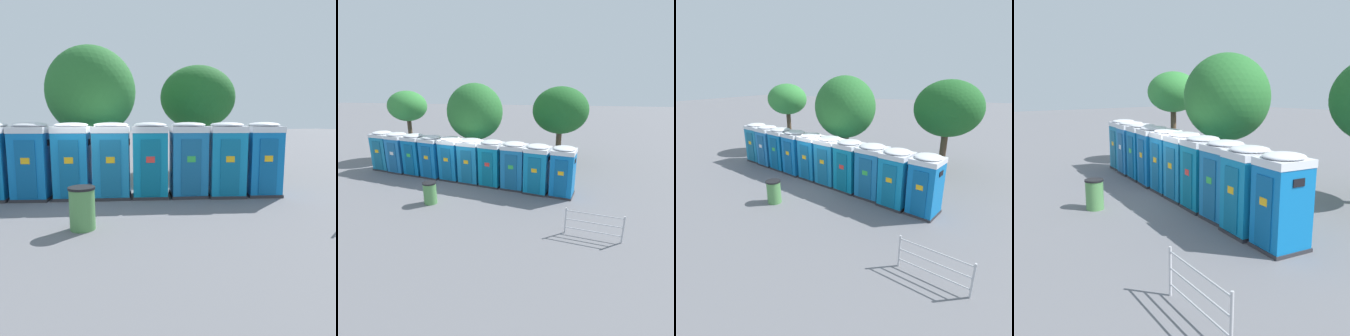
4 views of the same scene
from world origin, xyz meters
TOP-DOWN VIEW (x-y plane):
  - ground_plane at (0.00, 0.00)m, footprint 120.00×120.00m
  - portapotty_0 at (-5.73, 1.20)m, footprint 1.42×1.41m
  - portapotty_1 at (-4.47, 0.87)m, footprint 1.39×1.42m
  - portapotty_2 at (-3.19, 0.63)m, footprint 1.42×1.43m
  - portapotty_3 at (-1.92, 0.35)m, footprint 1.45×1.45m
  - portapotty_4 at (-0.64, 0.13)m, footprint 1.38×1.41m
  - portapotty_5 at (0.64, -0.13)m, footprint 1.43×1.41m
  - portapotty_6 at (1.91, -0.39)m, footprint 1.42×1.43m
  - portapotty_7 at (3.19, -0.63)m, footprint 1.42×1.39m
  - portapotty_8 at (4.45, -0.98)m, footprint 1.45×1.44m
  - portapotty_9 at (5.73, -1.18)m, footprint 1.38×1.41m
  - street_tree_0 at (-5.50, 4.28)m, footprint 2.80×2.80m
  - street_tree_2 at (0.17, 2.56)m, footprint 3.54×3.54m
  - trash_can at (-0.43, -3.25)m, footprint 0.64×0.64m
  - event_barrier at (6.76, -4.99)m, footprint 2.03×0.39m

SIDE VIEW (x-z plane):
  - ground_plane at x=0.00m, z-range 0.00..0.00m
  - trash_can at x=-0.43m, z-range 0.00..1.05m
  - event_barrier at x=6.76m, z-range 0.04..1.09m
  - portapotty_7 at x=3.19m, z-range 0.01..2.55m
  - portapotty_5 at x=0.64m, z-range 0.01..2.55m
  - portapotty_8 at x=4.45m, z-range 0.01..2.55m
  - portapotty_0 at x=-5.73m, z-range 0.01..2.55m
  - portapotty_3 at x=-1.92m, z-range 0.01..2.55m
  - portapotty_6 at x=1.91m, z-range 0.01..2.55m
  - portapotty_2 at x=-3.19m, z-range 0.01..2.55m
  - portapotty_4 at x=-0.64m, z-range 0.01..2.55m
  - portapotty_1 at x=-4.47m, z-range 0.01..2.55m
  - portapotty_9 at x=5.73m, z-range 0.01..2.55m
  - street_tree_2 at x=0.17m, z-range 0.95..6.45m
  - street_tree_0 at x=-5.50m, z-range 1.36..6.34m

